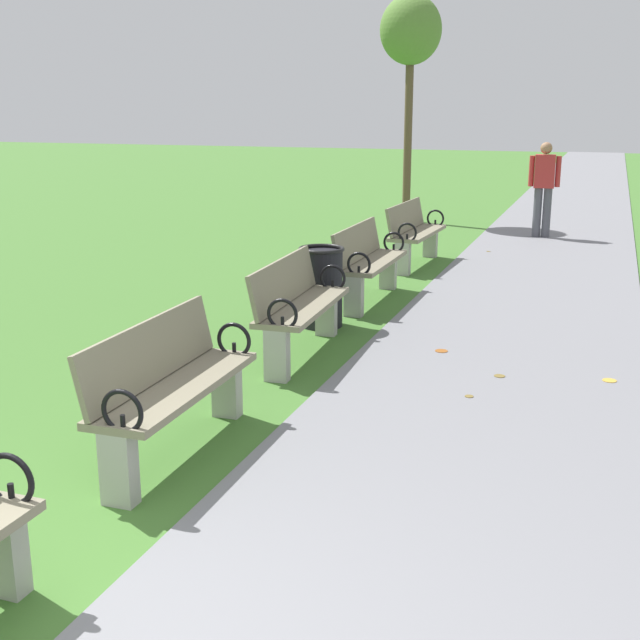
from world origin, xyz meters
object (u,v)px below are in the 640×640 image
object	(u,v)px
park_bench_5	(414,232)
pedestrian_walking	(544,184)
park_bench_3	(298,305)
park_bench_2	(171,385)
tree_2	(411,34)
park_bench_4	(368,261)
trash_bin	(321,287)

from	to	relation	value
park_bench_5	pedestrian_walking	world-z (taller)	pedestrian_walking
park_bench_3	park_bench_5	bearing A→B (deg)	90.00
park_bench_5	pedestrian_walking	distance (m)	3.56
park_bench_2	tree_2	bearing A→B (deg)	95.98
park_bench_5	park_bench_3	bearing A→B (deg)	-90.00
park_bench_4	park_bench_2	bearing A→B (deg)	-90.00
park_bench_2	trash_bin	bearing A→B (deg)	92.47
park_bench_4	tree_2	xyz separation A→B (m)	(-1.21, 6.87, 3.05)
park_bench_5	tree_2	bearing A→B (deg)	105.03
tree_2	pedestrian_walking	xyz separation A→B (m)	(2.73, -1.31, -2.61)
park_bench_4	trash_bin	xyz separation A→B (m)	(-0.15, -1.23, -0.06)
park_bench_3	park_bench_4	distance (m)	2.30
park_bench_5	tree_2	distance (m)	5.56
park_bench_4	trash_bin	distance (m)	1.24
park_bench_3	tree_2	bearing A→B (deg)	97.50
park_bench_5	trash_bin	world-z (taller)	park_bench_5
park_bench_3	trash_bin	xyz separation A→B (m)	(-0.15, 1.06, -0.06)
park_bench_2	pedestrian_walking	world-z (taller)	pedestrian_walking
park_bench_2	tree_2	xyz separation A→B (m)	(-1.21, 11.52, 3.05)
park_bench_3	tree_2	xyz separation A→B (m)	(-1.21, 9.17, 3.05)
park_bench_5	pedestrian_walking	xyz separation A→B (m)	(1.52, 3.19, 0.44)
park_bench_3	trash_bin	size ratio (longest dim) A/B	1.93
park_bench_2	tree_2	size ratio (longest dim) A/B	0.38
park_bench_4	park_bench_5	xyz separation A→B (m)	(0.00, 2.38, 0.00)
park_bench_3	park_bench_4	xyz separation A→B (m)	(-0.00, 2.30, 0.00)
park_bench_3	tree_2	world-z (taller)	tree_2
pedestrian_walking	trash_bin	size ratio (longest dim) A/B	1.93
trash_bin	park_bench_4	bearing A→B (deg)	83.20
park_bench_2	trash_bin	world-z (taller)	park_bench_2
park_bench_4	pedestrian_walking	size ratio (longest dim) A/B	0.99
tree_2	trash_bin	size ratio (longest dim) A/B	5.08
park_bench_5	trash_bin	size ratio (longest dim) A/B	1.93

